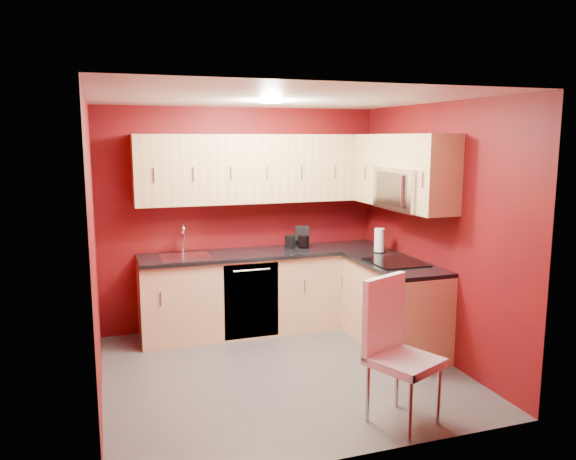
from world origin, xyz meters
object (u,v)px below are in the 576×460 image
paper_towel (379,240)px  coffee_maker (302,238)px  sink (185,253)px  dining_chair (405,354)px  napkin_holder (293,242)px  microwave (408,189)px

paper_towel → coffee_maker: bearing=153.6°
sink → coffee_maker: (1.30, -0.09, 0.10)m
paper_towel → dining_chair: bearing=-112.2°
napkin_holder → dining_chair: 2.52m
paper_towel → microwave: bearing=-87.7°
microwave → napkin_holder: bearing=127.9°
napkin_holder → paper_towel: 0.99m
microwave → napkin_holder: 1.53m
microwave → coffee_maker: bearing=130.7°
coffee_maker → napkin_holder: size_ratio=1.84×
coffee_maker → dining_chair: bearing=-72.7°
paper_towel → dining_chair: (-0.79, -1.94, -0.48)m
coffee_maker → paper_towel: coffee_maker is taller
sink → coffee_maker: sink is taller
microwave → sink: size_ratio=1.46×
sink → dining_chair: (1.28, -2.40, -0.38)m
sink → napkin_holder: bearing=3.7°
napkin_holder → dining_chair: size_ratio=0.13×
microwave → paper_towel: (-0.02, 0.54, -0.62)m
napkin_holder → paper_towel: paper_towel is taller
microwave → sink: (-2.09, 1.00, -0.72)m
sink → paper_towel: (2.07, -0.47, 0.10)m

